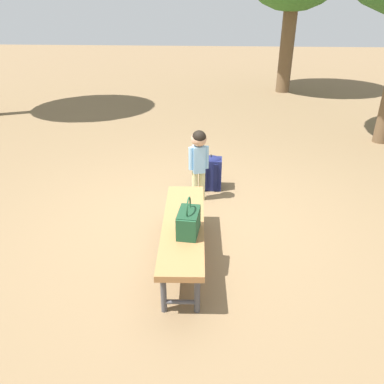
% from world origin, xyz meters
% --- Properties ---
extents(ground_plane, '(40.00, 40.00, 0.00)m').
position_xyz_m(ground_plane, '(0.00, 0.00, 0.00)').
color(ground_plane, brown).
rests_on(ground_plane, ground).
extents(park_bench, '(1.62, 0.48, 0.45)m').
position_xyz_m(park_bench, '(-0.77, -0.01, 0.39)').
color(park_bench, '#9E6B3D').
rests_on(park_bench, ground).
extents(handbag, '(0.33, 0.21, 0.37)m').
position_xyz_m(handbag, '(-0.94, -0.08, 0.58)').
color(handbag, '#1E4C2D').
rests_on(handbag, park_bench).
extents(child_standing, '(0.20, 0.25, 0.96)m').
position_xyz_m(child_standing, '(0.55, -0.09, 0.64)').
color(child_standing, '#CCCC8C').
rests_on(child_standing, ground).
extents(backpack_large, '(0.27, 0.30, 0.51)m').
position_xyz_m(backpack_large, '(0.92, -0.23, 0.25)').
color(backpack_large, '#191E4C').
rests_on(backpack_large, ground).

